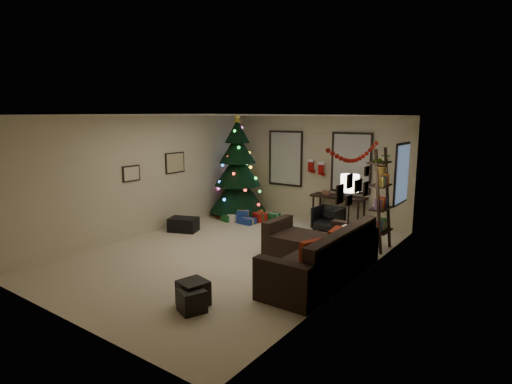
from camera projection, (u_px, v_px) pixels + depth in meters
floor at (235, 252)px, 8.29m from camera, size 7.00×7.00×0.00m
ceiling at (233, 115)px, 7.80m from camera, size 7.00×7.00×0.00m
wall_back at (317, 168)px, 10.85m from camera, size 5.00×0.00×5.00m
wall_front at (61, 223)px, 5.24m from camera, size 5.00×0.00×5.00m
wall_left at (148, 175)px, 9.48m from camera, size 0.00×7.00×7.00m
wall_right at (356, 201)px, 6.61m from camera, size 0.00×7.00×7.00m
window_back_left at (286, 158)px, 11.33m from camera, size 1.05×0.06×1.50m
window_back_right at (351, 163)px, 10.24m from camera, size 1.05×0.06×1.50m
window_right_wall at (403, 174)px, 8.65m from camera, size 0.06×0.90×1.30m
christmas_tree at (238, 173)px, 11.16m from camera, size 1.52×1.52×2.83m
presents at (245, 216)px, 10.87m from camera, size 1.50×1.05×0.30m
sofa at (318, 256)px, 7.21m from camera, size 1.94×2.81×0.88m
pillow_red_a at (313, 255)px, 6.20m from camera, size 0.27×0.46×0.44m
pillow_red_b at (335, 242)px, 6.82m from camera, size 0.18×0.46×0.45m
pillow_cream at (342, 239)px, 7.06m from camera, size 0.14×0.41×0.40m
ottoman_near at (193, 293)px, 5.95m from camera, size 0.46×0.46×0.36m
ottoman_far at (192, 301)px, 5.75m from camera, size 0.44×0.44×0.32m
desk at (338, 199)px, 10.32m from camera, size 1.36×0.49×0.73m
desk_chair at (328, 218)px, 9.83m from camera, size 0.59×0.55×0.58m
bookshelf at (382, 202)px, 8.28m from camera, size 0.30×0.60×2.07m
potted_plant at (381, 161)px, 7.99m from camera, size 0.60×0.58×0.52m
floor_lamp at (350, 189)px, 7.75m from camera, size 0.34×0.34×1.61m
art_map at (175, 163)px, 10.08m from camera, size 0.04×0.60×0.50m
art_abstract at (131, 173)px, 9.06m from camera, size 0.04×0.45×0.35m
gallery at (354, 188)px, 6.53m from camera, size 0.03×1.25×0.54m
garland at (355, 153)px, 6.48m from camera, size 0.08×1.90×0.30m
stocking_left at (311, 165)px, 10.84m from camera, size 0.20×0.05×0.36m
stocking_right at (321, 168)px, 10.62m from camera, size 0.20×0.05×0.36m
storage_bin at (183, 225)px, 9.79m from camera, size 0.77×0.64×0.33m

